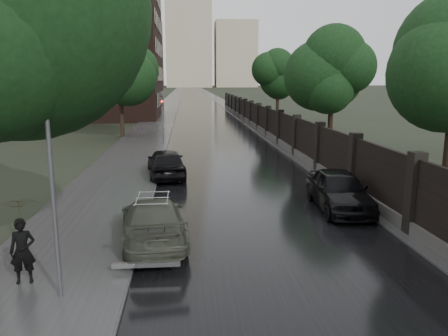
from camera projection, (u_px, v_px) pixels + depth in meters
ground at (317, 328)px, 8.76m from camera, size 800.00×800.00×0.00m
road at (192, 91)px, 194.31m from camera, size 8.00×420.00×0.02m
sidewalk_left at (178, 91)px, 193.79m from camera, size 4.00×420.00×0.16m
verge_right at (204, 91)px, 194.77m from camera, size 3.00×420.00×0.08m
fence_right at (264, 123)px, 40.22m from camera, size 0.45×75.72×2.70m
tree_left_far at (120, 76)px, 36.35m from camera, size 4.25×4.25×7.39m
tree_right_b at (332, 79)px, 29.90m from camera, size 4.08×4.08×7.01m
tree_right_c at (278, 79)px, 47.48m from camera, size 4.08×4.08×7.01m
lamp_post at (52, 187)px, 9.25m from camera, size 0.25×0.12×5.11m
traffic_light at (162, 114)px, 32.34m from camera, size 0.16×0.32×4.00m
brick_building at (64, 39)px, 56.05m from camera, size 24.00×18.00×20.00m
stalinist_tower at (189, 29)px, 294.14m from camera, size 92.00×30.00×159.00m
volga_sedan at (153, 221)px, 13.32m from camera, size 2.42×4.83×1.34m
hatchback_left at (166, 163)px, 22.17m from camera, size 2.30×4.60×1.51m
car_right_near at (339, 190)px, 16.66m from camera, size 1.99×4.56×1.53m
pedestrian_umbrella at (19, 216)px, 10.07m from camera, size 1.05×1.07×2.47m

